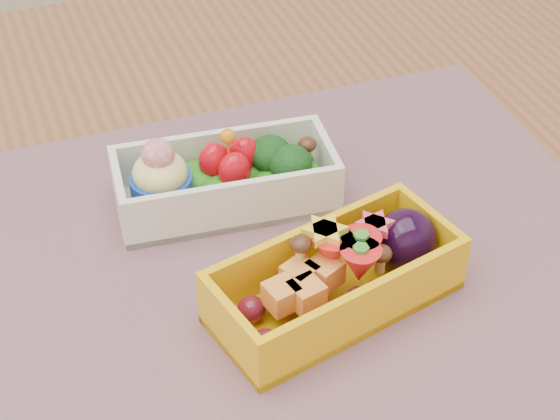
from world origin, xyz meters
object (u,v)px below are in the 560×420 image
object	(u,v)px
table	(236,342)
bento_yellow	(340,276)
bento_white	(224,179)
placemat	(272,261)

from	to	relation	value
table	bento_yellow	bearing A→B (deg)	-60.00
table	bento_white	size ratio (longest dim) A/B	7.45
table	placemat	bearing A→B (deg)	-52.99
table	bento_yellow	size ratio (longest dim) A/B	7.07
bento_white	bento_yellow	xyz separation A→B (m)	(0.04, -0.12, 0.00)
bento_white	table	bearing A→B (deg)	-96.52
placemat	bento_yellow	xyz separation A→B (m)	(0.03, -0.05, 0.02)
bento_white	bento_yellow	distance (m)	0.13
placemat	bento_yellow	bearing A→B (deg)	-63.97
table	bento_white	bearing A→B (deg)	77.47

